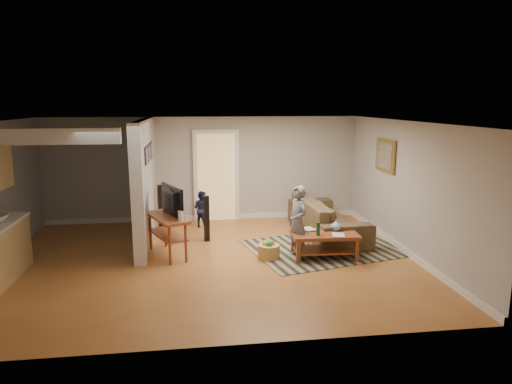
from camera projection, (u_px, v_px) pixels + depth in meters
ground at (209, 260)px, 8.32m from camera, size 7.50×7.50×0.00m
room_shell at (148, 179)px, 8.31m from camera, size 7.54×6.02×2.52m
area_rug at (325, 248)px, 9.03m from camera, size 3.32×2.75×0.01m
sofa at (326, 235)px, 9.94m from camera, size 1.18×2.72×0.78m
coffee_table at (325, 238)px, 8.44m from camera, size 1.24×0.76×0.72m
tv_console at (168, 220)px, 8.48m from camera, size 0.90×1.29×1.04m
speaker_left at (207, 219)px, 9.39m from camera, size 0.12×0.12×0.96m
speaker_right at (161, 207)px, 10.27m from camera, size 0.13×0.13×1.02m
toy_basket at (269, 251)px, 8.40m from camera, size 0.40×0.40×0.36m
child at (297, 257)px, 8.52m from camera, size 0.46×0.57×1.35m
toddler at (202, 227)px, 10.56m from camera, size 0.52×0.50×0.85m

